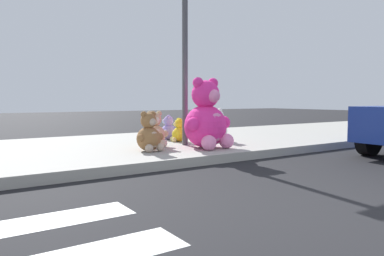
# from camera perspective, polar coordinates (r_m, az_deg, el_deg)

# --- Properties ---
(ground_plane) EXTENTS (60.00, 60.00, 0.00)m
(ground_plane) POSITION_cam_1_polar(r_m,az_deg,el_deg) (3.48, 25.99, -13.39)
(ground_plane) COLOR black
(sidewalk) EXTENTS (28.00, 4.40, 0.15)m
(sidewalk) POSITION_cam_1_polar(r_m,az_deg,el_deg) (7.49, -10.88, -3.05)
(sidewalk) COLOR #9E9B93
(sidewalk) RESTS_ON ground_plane
(sign_pole) EXTENTS (0.56, 0.11, 3.20)m
(sign_pole) POSITION_cam_1_polar(r_m,az_deg,el_deg) (7.23, -1.09, 10.85)
(sign_pole) COLOR #4C4C51
(sign_pole) RESTS_ON sidewalk
(plush_pink_large) EXTENTS (0.99, 0.89, 1.29)m
(plush_pink_large) POSITION_cam_1_polar(r_m,az_deg,el_deg) (6.76, 2.32, 1.27)
(plush_pink_large) COLOR #F22D93
(plush_pink_large) RESTS_ON sidewalk
(plush_teal) EXTENTS (0.35, 0.36, 0.49)m
(plush_teal) POSITION_cam_1_polar(r_m,az_deg,el_deg) (7.94, -6.66, -0.61)
(plush_teal) COLOR teal
(plush_teal) RESTS_ON sidewalk
(plush_lavender) EXTENTS (0.39, 0.38, 0.55)m
(plush_lavender) POSITION_cam_1_polar(r_m,az_deg,el_deg) (8.21, -3.77, -0.26)
(plush_lavender) COLOR #B28CD8
(plush_lavender) RESTS_ON sidewalk
(plush_brown) EXTENTS (0.53, 0.48, 0.69)m
(plush_brown) POSITION_cam_1_polar(r_m,az_deg,el_deg) (6.38, -6.63, -1.11)
(plush_brown) COLOR olive
(plush_brown) RESTS_ON sidewalk
(plush_tan) EXTENTS (0.52, 0.47, 0.68)m
(plush_tan) POSITION_cam_1_polar(r_m,az_deg,el_deg) (6.99, -5.77, -0.66)
(plush_tan) COLOR tan
(plush_tan) RESTS_ON sidewalk
(plush_yellow) EXTENTS (0.36, 0.38, 0.50)m
(plush_yellow) POSITION_cam_1_polar(r_m,az_deg,el_deg) (7.78, -2.10, -0.64)
(plush_yellow) COLOR yellow
(plush_yellow) RESTS_ON sidewalk
(plush_white) EXTENTS (0.51, 0.51, 0.71)m
(plush_white) POSITION_cam_1_polar(r_m,az_deg,el_deg) (7.95, 3.82, 0.04)
(plush_white) COLOR white
(plush_white) RESTS_ON sidewalk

